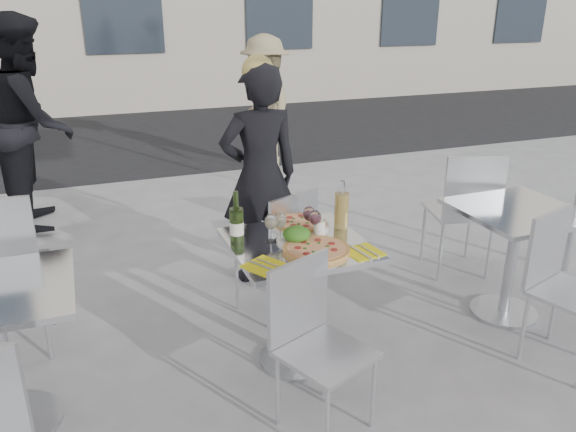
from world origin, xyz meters
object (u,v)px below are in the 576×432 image
object	(u,v)px
side_chair_rnear	(561,276)
napkin_left	(264,265)
side_table_right	(514,239)
wine_bottle	(237,224)
pedestrian_b	(266,104)
pizza_far	(300,224)
pizza_near	(316,249)
wineglass_white_a	(271,223)
salad_plate	(297,235)
pedestrian_a	(31,123)
main_table	(298,277)
sugar_shaker	(319,227)
side_chair_rfar	(465,204)
woman_diner	(260,176)
chair_far	(282,244)
napkin_right	(363,252)
wineglass_red_b	(309,215)
carafe	(341,210)
wineglass_red_a	(315,219)
wineglass_white_b	(280,221)
chair_near	(313,332)

from	to	relation	value
side_chair_rnear	napkin_left	bearing A→B (deg)	153.22
side_table_right	wine_bottle	bearing A→B (deg)	176.73
pedestrian_b	pizza_far	size ratio (longest dim) A/B	4.83
pizza_near	wineglass_white_a	bearing A→B (deg)	131.24
salad_plate	wineglass_white_a	world-z (taller)	wineglass_white_a
pedestrian_a	wineglass_white_a	world-z (taller)	pedestrian_a
main_table	sugar_shaker	xyz separation A→B (m)	(0.14, 0.04, 0.26)
side_chair_rfar	woman_diner	xyz separation A→B (m)	(-1.42, 0.52, 0.22)
chair_far	pedestrian_a	xyz separation A→B (m)	(-1.52, 2.45, 0.43)
pedestrian_a	napkin_right	xyz separation A→B (m)	(1.69, -3.20, -0.20)
wineglass_white_a	wineglass_red_b	xyz separation A→B (m)	(0.24, 0.04, 0.00)
pedestrian_a	sugar_shaker	bearing A→B (deg)	-149.28
pedestrian_a	wine_bottle	size ratio (longest dim) A/B	6.45
napkin_left	main_table	bearing A→B (deg)	8.82
main_table	side_chair_rnear	bearing A→B (deg)	-18.92
main_table	napkin_left	bearing A→B (deg)	-141.34
pizza_near	napkin_right	xyz separation A→B (m)	(0.22, -0.10, -0.01)
wine_bottle	sugar_shaker	size ratio (longest dim) A/B	2.76
carafe	napkin_left	distance (m)	0.64
wineglass_red_b	wine_bottle	bearing A→B (deg)	-179.52
salad_plate	wineglass_red_b	bearing A→B (deg)	40.13
pedestrian_b	salad_plate	xyz separation A→B (m)	(-1.14, -3.88, -0.03)
woman_diner	sugar_shaker	xyz separation A→B (m)	(-0.00, -1.07, 0.01)
side_chair_rfar	napkin_right	xyz separation A→B (m)	(-1.30, -0.83, 0.18)
pizza_near	wineglass_red_a	distance (m)	0.21
main_table	napkin_right	distance (m)	0.42
main_table	wineglass_white_b	distance (m)	0.34
wineglass_red_b	main_table	bearing A→B (deg)	-135.41
side_table_right	salad_plate	distance (m)	1.52
chair_near	wine_bottle	xyz separation A→B (m)	(-0.20, 0.58, 0.37)
chair_far	pizza_far	xyz separation A→B (m)	(0.00, -0.29, 0.25)
side_chair_rnear	pedestrian_b	world-z (taller)	pedestrian_b
pedestrian_b	wineglass_white_b	distance (m)	4.01
chair_far	wineglass_white_b	size ratio (longest dim) A/B	5.57
wineglass_white_a	side_chair_rnear	bearing A→B (deg)	-19.58
napkin_left	napkin_right	xyz separation A→B (m)	(0.53, -0.03, 0.00)
main_table	napkin_right	xyz separation A→B (m)	(0.27, -0.24, 0.21)
side_chair_rfar	side_chair_rnear	size ratio (longest dim) A/B	1.10
pizza_near	wineglass_red_b	distance (m)	0.27
chair_near	pedestrian_b	bearing A→B (deg)	51.65
pedestrian_b	sugar_shaker	bearing A→B (deg)	-15.12
side_chair_rfar	carafe	size ratio (longest dim) A/B	3.35
side_chair_rfar	wineglass_white_b	size ratio (longest dim) A/B	6.17
pedestrian_a	wineglass_white_b	size ratio (longest dim) A/B	12.08
side_chair_rfar	napkin_left	xyz separation A→B (m)	(-1.83, -0.80, 0.18)
pedestrian_a	salad_plate	world-z (taller)	pedestrian_a
wineglass_white_b	pedestrian_a	bearing A→B (deg)	114.97
wine_bottle	wineglass_red_b	bearing A→B (deg)	0.48
wineglass_red_b	pizza_far	bearing A→B (deg)	93.97
side_table_right	salad_plate	xyz separation A→B (m)	(-1.50, 0.01, 0.25)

